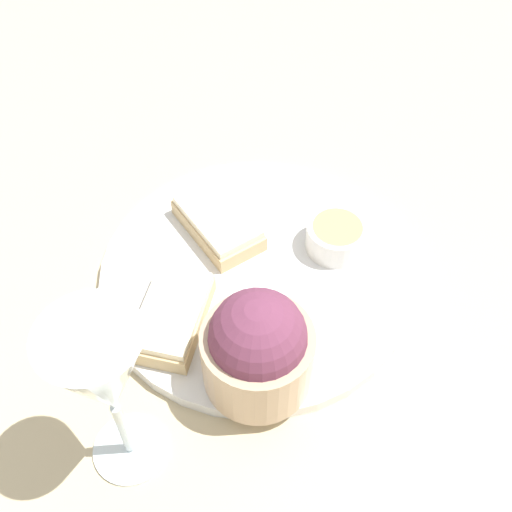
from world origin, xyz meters
TOP-DOWN VIEW (x-y plane):
  - ground_plane at (0.00, 0.00)m, footprint 4.00×4.00m
  - dinner_plate at (0.00, 0.00)m, footprint 0.30×0.30m
  - salad_bowl at (0.11, -0.04)m, footprint 0.09×0.09m
  - sauce_ramekin at (-0.00, 0.08)m, footprint 0.06×0.06m
  - cheese_toast_near at (-0.06, -0.02)m, footprint 0.11×0.08m
  - cheese_toast_far at (0.03, -0.09)m, footprint 0.11×0.10m
  - wine_glass at (0.13, -0.16)m, footprint 0.07×0.07m

SIDE VIEW (x-z plane):
  - ground_plane at x=0.00m, z-range 0.00..0.00m
  - dinner_plate at x=0.00m, z-range 0.00..0.01m
  - cheese_toast_near at x=-0.06m, z-range 0.01..0.04m
  - cheese_toast_far at x=0.03m, z-range 0.01..0.04m
  - sauce_ramekin at x=0.00m, z-range 0.02..0.05m
  - salad_bowl at x=0.11m, z-range 0.01..0.11m
  - wine_glass at x=0.13m, z-range 0.03..0.21m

